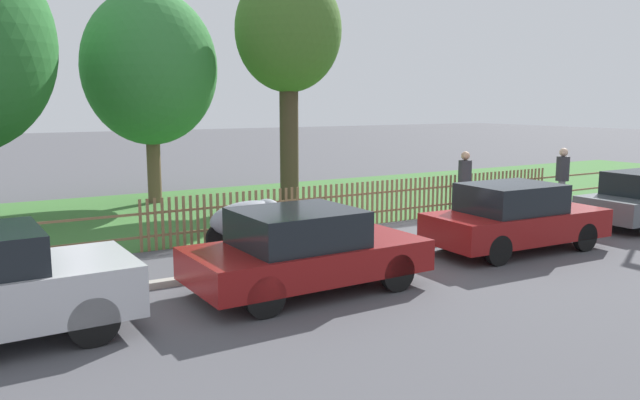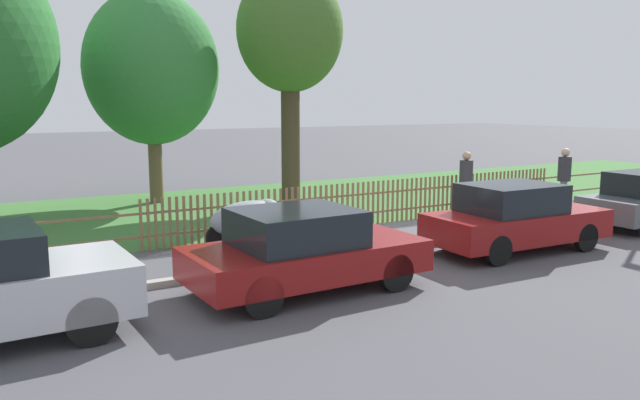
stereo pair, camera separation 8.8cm
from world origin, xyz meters
TOP-DOWN VIEW (x-y plane):
  - ground_plane at (0.00, 0.00)m, footprint 120.00×120.00m
  - kerb_stone at (0.00, 0.10)m, footprint 42.20×0.20m
  - grass_strip at (0.00, 7.10)m, footprint 42.20×8.62m
  - park_fence at (-0.00, 2.80)m, footprint 42.20×0.05m
  - parked_car_black_saloon at (-4.55, -1.32)m, footprint 4.03×1.96m
  - parked_car_navy_estate at (0.68, -1.11)m, footprint 4.06×1.80m
  - covered_motorcycle at (-4.01, 1.94)m, footprint 2.02×0.88m
  - tree_behind_motorcycle at (-4.06, 9.22)m, footprint 4.09×4.09m
  - tree_mid_park at (-0.23, 7.38)m, footprint 3.31×3.31m
  - pedestrian_near_fence at (5.67, 1.65)m, footprint 0.52×0.52m
  - pedestrian_by_lamp at (2.62, 2.45)m, footprint 0.50×0.50m

SIDE VIEW (x-z plane):
  - ground_plane at x=0.00m, z-range 0.00..0.00m
  - grass_strip at x=0.00m, z-range 0.00..0.01m
  - kerb_stone at x=0.00m, z-range 0.00..0.12m
  - park_fence at x=0.00m, z-range 0.00..1.13m
  - covered_motorcycle at x=-4.01m, z-range 0.13..1.18m
  - parked_car_black_saloon at x=-4.55m, z-range 0.01..1.40m
  - parked_car_navy_estate at x=0.68m, z-range 0.00..1.44m
  - pedestrian_by_lamp at x=2.62m, z-range 0.12..1.92m
  - pedestrian_near_fence at x=5.67m, z-range 0.12..1.96m
  - tree_behind_motorcycle at x=-4.06m, z-range 0.90..7.43m
  - tree_mid_park at x=-0.23m, z-range 1.61..8.84m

